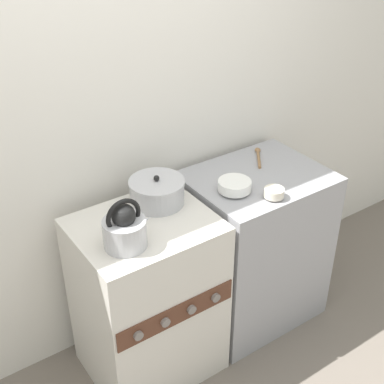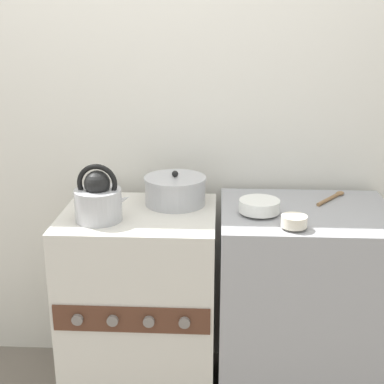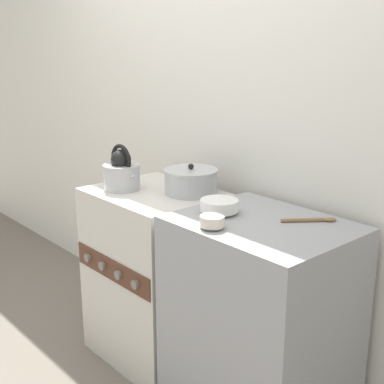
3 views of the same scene
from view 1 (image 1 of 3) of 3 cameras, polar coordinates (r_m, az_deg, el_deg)
name	(u,v)px [view 1 (image 1 of 3)]	position (r m, az deg, el deg)	size (l,w,h in m)	color
wall_back	(100,125)	(2.54, -9.82, 7.08)	(7.00, 0.06, 2.50)	silver
stove	(148,299)	(2.70, -4.70, -11.27)	(0.64, 0.55, 0.90)	beige
counter	(254,247)	(3.02, 6.58, -5.80)	(0.71, 0.57, 0.92)	#99999E
kettle	(125,229)	(2.25, -7.17, -3.89)	(0.23, 0.19, 0.23)	#B2B2B7
cooking_pot	(157,192)	(2.53, -3.75, 0.04)	(0.27, 0.27, 0.15)	#B2B2B7
enamel_bowl	(235,186)	(2.60, 4.56, 0.69)	(0.16, 0.16, 0.06)	white
small_ceramic_bowl	(274,193)	(2.58, 8.74, -0.08)	(0.10, 0.10, 0.05)	beige
wooden_spoon	(258,156)	(2.94, 7.10, 3.83)	(0.16, 0.20, 0.02)	olive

